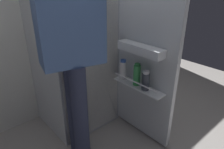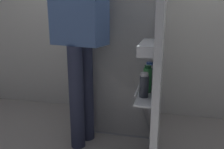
% 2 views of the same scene
% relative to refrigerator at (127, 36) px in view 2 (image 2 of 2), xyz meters
% --- Properties ---
extents(refrigerator, '(0.69, 1.23, 1.80)m').
position_rel_refrigerator_xyz_m(refrigerator, '(0.00, 0.00, 0.00)').
color(refrigerator, silver).
rests_on(refrigerator, ground_plane).
extents(person, '(0.57, 0.81, 1.74)m').
position_rel_refrigerator_xyz_m(person, '(-0.30, -0.43, 0.15)').
color(person, '#2D334C').
rests_on(person, ground_plane).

